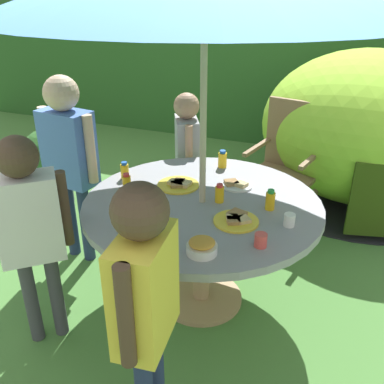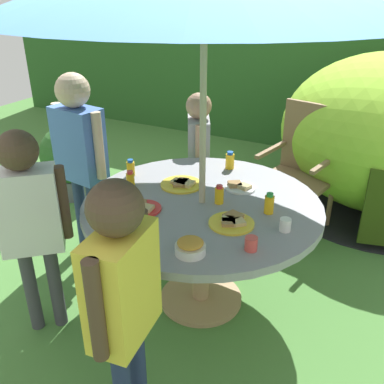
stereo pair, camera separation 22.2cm
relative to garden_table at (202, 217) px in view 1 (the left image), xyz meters
name	(u,v)px [view 1 (the left image)]	position (x,y,z in m)	size (l,w,h in m)	color
ground_plane	(201,300)	(0.00, 0.00, -0.62)	(10.00, 10.00, 0.02)	#477A38
hedge_backdrop	(298,67)	(0.00, 3.36, 0.30)	(9.00, 0.70, 1.82)	#285623
garden_table	(202,217)	(0.00, 0.00, 0.00)	(1.38, 1.38, 0.71)	tan
wooden_chair	(288,159)	(0.29, 1.26, -0.07)	(0.59, 0.57, 1.01)	brown
dome_tent	(365,127)	(0.84, 2.00, 0.05)	(2.29, 2.29, 1.34)	#8CC633
potted_plant	(51,162)	(-1.73, 0.80, -0.22)	(0.55, 0.55, 0.70)	#595960
child_in_grey_shirt	(187,146)	(-0.42, 0.81, 0.11)	(0.28, 0.35, 1.13)	navy
child_in_blue_shirt	(68,148)	(-1.00, 0.14, 0.24)	(0.45, 0.24, 1.34)	navy
child_in_white_shirt	(29,219)	(-0.71, -0.61, 0.17)	(0.35, 0.34, 1.22)	#3F3F47
child_in_yellow_shirt	(145,290)	(0.10, -0.92, 0.19)	(0.21, 0.42, 1.25)	navy
snack_bowl	(202,247)	(0.18, -0.49, 0.14)	(0.15, 0.15, 0.08)	white
plate_back_edge	(144,210)	(-0.26, -0.23, 0.12)	(0.20, 0.20, 0.03)	red
plate_far_left	(237,185)	(0.13, 0.27, 0.12)	(0.19, 0.19, 0.03)	white
plate_mid_right	(178,184)	(-0.21, 0.14, 0.12)	(0.26, 0.26, 0.03)	yellow
plate_center_back	(236,220)	(0.25, -0.15, 0.12)	(0.24, 0.24, 0.03)	yellow
juice_bottle_near_left	(220,194)	(0.09, 0.03, 0.16)	(0.05, 0.05, 0.11)	yellow
juice_bottle_near_right	(222,159)	(-0.05, 0.53, 0.16)	(0.06, 0.06, 0.12)	yellow
juice_bottle_far_right	(270,200)	(0.38, 0.05, 0.16)	(0.05, 0.05, 0.12)	yellow
juice_bottle_center_front	(125,171)	(-0.57, 0.12, 0.16)	(0.05, 0.05, 0.11)	yellow
juice_bottle_mid_left	(127,182)	(-0.48, -0.01, 0.15)	(0.05, 0.05, 0.10)	yellow
cup_near	(289,220)	(0.51, -0.09, 0.14)	(0.06, 0.06, 0.07)	white
cup_far	(261,240)	(0.42, -0.34, 0.14)	(0.06, 0.06, 0.07)	#E04C47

